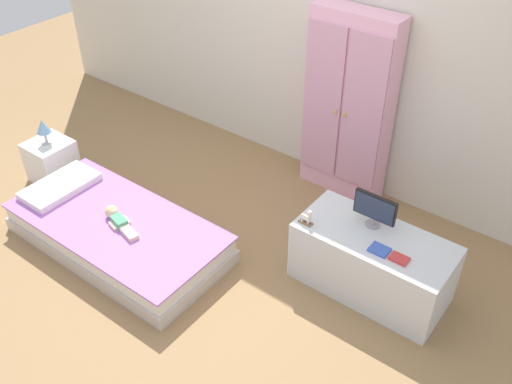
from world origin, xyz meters
The scene contains 13 objects.
ground_plane centered at (0.00, 0.00, -0.01)m, with size 10.00×10.00×0.02m, color #99754C.
back_wall centered at (0.00, 1.57, 1.35)m, with size 6.40×0.05×2.70m, color silver.
bed centered at (-0.60, -0.23, 0.12)m, with size 1.68×0.82×0.24m.
pillow centered at (-1.24, -0.23, 0.27)m, with size 0.32×0.58×0.05m, color white.
doll centered at (-0.58, -0.24, 0.28)m, with size 0.39×0.17×0.10m.
nightstand centered at (-1.71, 0.02, 0.18)m, with size 0.34×0.34×0.36m, color white.
table_lamp centered at (-1.71, 0.02, 0.51)m, with size 0.12×0.12×0.22m.
wardrobe centered at (0.34, 1.42, 0.77)m, with size 0.70×0.25×1.54m.
tv_stand centered at (1.10, 0.51, 0.23)m, with size 1.04×0.49×0.47m, color silver.
tv_monitor centered at (1.03, 0.60, 0.61)m, with size 0.30×0.10×0.24m.
rocking_horse_toy centered at (0.67, 0.35, 0.52)m, with size 0.10×0.04×0.12m.
book_blue centered at (1.18, 0.40, 0.48)m, with size 0.12×0.10×0.01m, color blue.
book_red centered at (1.32, 0.40, 0.48)m, with size 0.12×0.08×0.02m, color #CC3838.
Camera 1 is at (2.16, -2.17, 2.92)m, focal length 40.02 mm.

